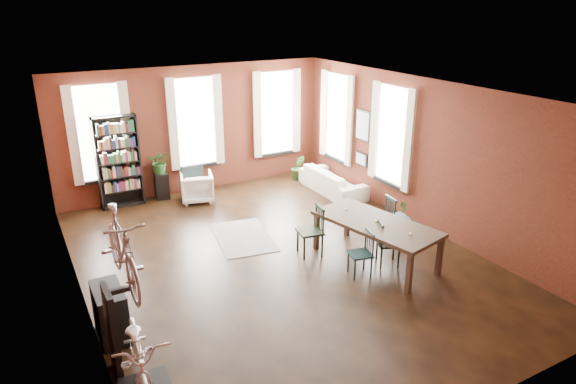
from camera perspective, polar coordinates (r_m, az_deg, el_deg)
room at (r=9.77m, az=-1.46°, el=5.45°), size 9.00×9.04×3.22m
dining_table at (r=9.86m, az=9.64°, el=-5.46°), size 1.59×2.57×0.81m
dining_chair_a at (r=9.34m, az=8.02°, el=-6.82°), size 0.47×0.47×0.84m
dining_chair_b at (r=9.94m, az=2.46°, el=-4.37°), size 0.53×0.53×0.99m
dining_chair_c at (r=9.78m, az=11.09°, el=-5.58°), size 0.53×0.53×0.88m
dining_chair_d at (r=10.83m, az=12.04°, el=-2.79°), size 0.49×0.49×0.94m
bookshelf at (r=12.74m, az=-18.33°, el=3.19°), size 1.00×0.32×2.20m
white_armchair at (r=12.80m, az=-10.09°, el=0.67°), size 0.92×0.89×0.78m
cream_sofa at (r=13.23m, az=4.99°, el=1.66°), size 0.61×2.08×0.81m
striped_rug at (r=10.86m, az=-5.02°, el=-5.01°), size 1.38×1.91×0.01m
bike_wall_rack at (r=7.22m, az=-18.92°, el=-14.70°), size 0.16×0.60×1.30m
console_table at (r=8.12m, az=-19.13°, el=-12.58°), size 0.40×0.80×0.80m
plant_stand at (r=13.18m, az=-13.84°, el=0.66°), size 0.36×0.36×0.65m
plant_by_sofa at (r=14.21m, az=1.11°, el=2.02°), size 0.61×0.79×0.31m
plant_small at (r=11.96m, az=12.59°, el=-2.60°), size 0.27×0.44×0.15m
bicycle_floor at (r=6.49m, az=-16.51°, el=-14.21°), size 0.74×1.02×1.81m
bicycle_hung at (r=6.54m, az=-18.27°, el=-3.53°), size 0.47×1.00×1.66m
plant_on_stand at (r=13.01m, az=-14.04°, el=3.00°), size 0.74×0.77×0.47m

